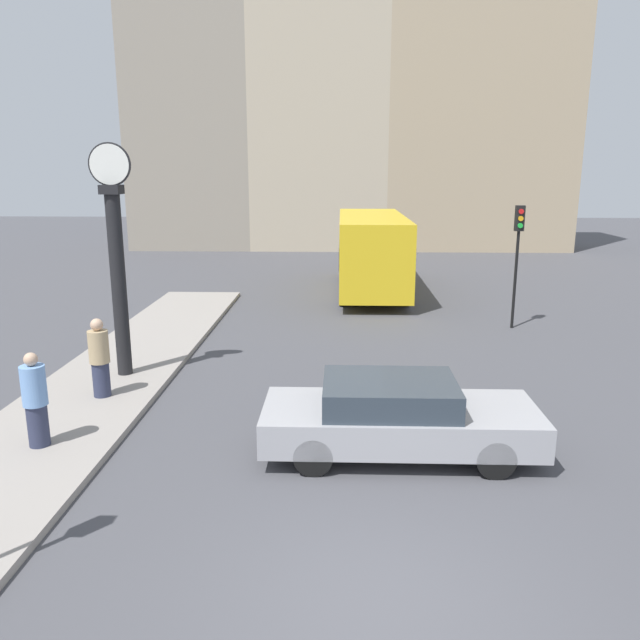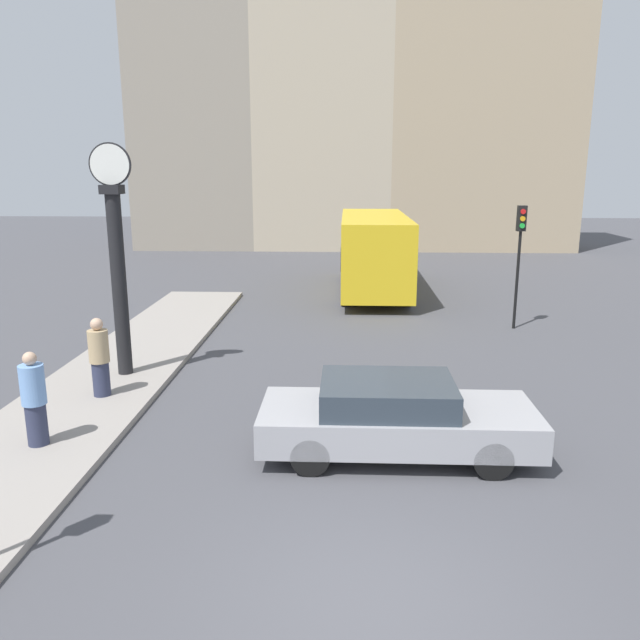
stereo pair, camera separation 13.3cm
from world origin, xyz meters
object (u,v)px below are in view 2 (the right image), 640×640
at_px(sedan_car, 395,417).
at_px(pedestrian_blue_stripe, 34,400).
at_px(traffic_light_far, 520,242).
at_px(street_clock, 118,265).
at_px(pedestrian_tan_coat, 99,358).
at_px(bus_distant, 374,249).

bearing_deg(sedan_car, pedestrian_blue_stripe, -178.51).
distance_m(traffic_light_far, pedestrian_blue_stripe, 14.14).
distance_m(street_clock, pedestrian_tan_coat, 2.30).
height_order(bus_distant, street_clock, street_clock).
bearing_deg(street_clock, bus_distant, 60.55).
distance_m(sedan_car, traffic_light_far, 10.25).
xyz_separation_m(sedan_car, traffic_light_far, (4.38, 9.04, 2.02)).
bearing_deg(pedestrian_tan_coat, pedestrian_blue_stripe, -94.19).
xyz_separation_m(sedan_car, street_clock, (-6.06, 3.79, 2.03)).
bearing_deg(street_clock, pedestrian_tan_coat, -89.18).
bearing_deg(pedestrian_tan_coat, sedan_car, -20.79).
bearing_deg(sedan_car, traffic_light_far, 64.16).
bearing_deg(sedan_car, pedestrian_tan_coat, 159.21).
relative_size(sedan_car, street_clock, 0.89).
xyz_separation_m(bus_distant, traffic_light_far, (4.15, -5.89, 0.97)).
relative_size(bus_distant, pedestrian_blue_stripe, 5.24).
relative_size(bus_distant, street_clock, 1.67).
xyz_separation_m(bus_distant, pedestrian_tan_coat, (-6.27, -12.63, -0.77)).
relative_size(traffic_light_far, pedestrian_tan_coat, 2.24).
height_order(sedan_car, pedestrian_blue_stripe, pedestrian_blue_stripe).
distance_m(sedan_car, street_clock, 7.43).
distance_m(sedan_car, pedestrian_tan_coat, 6.47).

